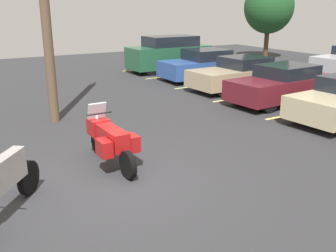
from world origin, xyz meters
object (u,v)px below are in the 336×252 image
Objects in this scene: motorcycle_touring at (110,139)px; car_tan at (239,74)px; motorcycle_second at (4,184)px; car_blue at (205,65)px; car_maroon at (283,84)px; car_green at (169,54)px.

car_tan reaches higher than motorcycle_touring.
car_blue is (-8.89, 10.66, 0.10)m from motorcycle_second.
motorcycle_second is 10.91m from car_maroon.
motorcycle_second is 12.19m from car_tan.
car_tan reaches higher than motorcycle_second.
car_green is at bearing 143.36° from motorcycle_touring.
car_blue is (-7.71, 8.24, 0.09)m from motorcycle_touring.
motorcycle_second is 0.40× the size of car_green.
car_maroon is (5.43, -0.32, -0.01)m from car_blue.
car_tan is (2.72, -0.16, -0.03)m from car_blue.
motorcycle_touring is 9.50m from car_tan.
car_blue is at bearing 176.68° from car_maroon.
motorcycle_second is at bearing -41.09° from car_green.
car_maroon is (8.55, -0.12, -0.27)m from car_green.
car_blue reaches higher than car_maroon.
car_blue is at bearing 176.70° from car_tan.
motorcycle_touring is 0.48× the size of car_green.
car_tan is 0.98× the size of car_maroon.
car_tan is at bearing 121.67° from motorcycle_touring.
motorcycle_touring is 13.49m from car_green.
motorcycle_second is 15.93m from car_green.
motorcycle_second is 0.41× the size of car_maroon.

